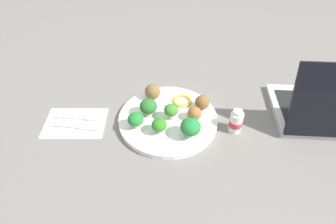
{
  "coord_description": "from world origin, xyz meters",
  "views": [
    {
      "loc": [
        -0.06,
        -0.57,
        0.57
      ],
      "look_at": [
        0.0,
        0.0,
        0.04
      ],
      "focal_mm": 30.12,
      "sensor_mm": 36.0,
      "label": 1
    }
  ],
  "objects_px": {
    "broccoli_floret_back_right": "(171,111)",
    "meatball_mid_right": "(153,92)",
    "yogurt_bottle": "(236,122)",
    "meatball_center": "(202,102)",
    "knife": "(76,126)",
    "plate": "(168,119)",
    "napkin": "(75,123)",
    "broccoli_floret_near_rim": "(159,125)",
    "laptop": "(335,109)",
    "broccoli_floret_far_rim": "(148,107)",
    "pepper_ring_back_left": "(182,101)",
    "meatball_far_rim": "(194,114)",
    "broccoli_floret_back_left": "(136,120)",
    "broccoli_floret_front_right": "(190,127)",
    "fork": "(79,117)"
  },
  "relations": [
    {
      "from": "broccoli_floret_near_rim",
      "to": "meatball_mid_right",
      "type": "distance_m",
      "value": 0.15
    },
    {
      "from": "knife",
      "to": "yogurt_bottle",
      "type": "relative_size",
      "value": 2.02
    },
    {
      "from": "meatball_far_rim",
      "to": "knife",
      "type": "bearing_deg",
      "value": 177.58
    },
    {
      "from": "broccoli_floret_far_rim",
      "to": "knife",
      "type": "bearing_deg",
      "value": -175.47
    },
    {
      "from": "plate",
      "to": "meatball_mid_right",
      "type": "height_order",
      "value": "meatball_mid_right"
    },
    {
      "from": "laptop",
      "to": "yogurt_bottle",
      "type": "bearing_deg",
      "value": -176.97
    },
    {
      "from": "meatball_far_rim",
      "to": "knife",
      "type": "height_order",
      "value": "meatball_far_rim"
    },
    {
      "from": "broccoli_floret_front_right",
      "to": "broccoli_floret_back_right",
      "type": "bearing_deg",
      "value": 120.38
    },
    {
      "from": "broccoli_floret_back_left",
      "to": "meatball_center",
      "type": "bearing_deg",
      "value": 17.12
    },
    {
      "from": "meatball_center",
      "to": "knife",
      "type": "distance_m",
      "value": 0.36
    },
    {
      "from": "broccoli_floret_front_right",
      "to": "pepper_ring_back_left",
      "type": "xyz_separation_m",
      "value": [
        0.0,
        0.14,
        -0.03
      ]
    },
    {
      "from": "meatball_far_rim",
      "to": "yogurt_bottle",
      "type": "bearing_deg",
      "value": -20.38
    },
    {
      "from": "meatball_mid_right",
      "to": "pepper_ring_back_left",
      "type": "relative_size",
      "value": 0.82
    },
    {
      "from": "broccoli_floret_near_rim",
      "to": "pepper_ring_back_left",
      "type": "height_order",
      "value": "broccoli_floret_near_rim"
    },
    {
      "from": "broccoli_floret_far_rim",
      "to": "broccoli_floret_near_rim",
      "type": "height_order",
      "value": "broccoli_floret_far_rim"
    },
    {
      "from": "plate",
      "to": "napkin",
      "type": "bearing_deg",
      "value": 175.8
    },
    {
      "from": "broccoli_floret_front_right",
      "to": "yogurt_bottle",
      "type": "bearing_deg",
      "value": 10.67
    },
    {
      "from": "broccoli_floret_back_right",
      "to": "meatball_mid_right",
      "type": "relative_size",
      "value": 1.03
    },
    {
      "from": "meatball_mid_right",
      "to": "knife",
      "type": "xyz_separation_m",
      "value": [
        -0.22,
        -0.09,
        -0.03
      ]
    },
    {
      "from": "broccoli_floret_near_rim",
      "to": "yogurt_bottle",
      "type": "distance_m",
      "value": 0.21
    },
    {
      "from": "broccoli_floret_back_right",
      "to": "plate",
      "type": "bearing_deg",
      "value": 140.93
    },
    {
      "from": "broccoli_floret_back_right",
      "to": "broccoli_floret_far_rim",
      "type": "bearing_deg",
      "value": 159.76
    },
    {
      "from": "meatball_center",
      "to": "knife",
      "type": "relative_size",
      "value": 0.29
    },
    {
      "from": "knife",
      "to": "laptop",
      "type": "xyz_separation_m",
      "value": [
        0.73,
        -0.04,
        0.03
      ]
    },
    {
      "from": "knife",
      "to": "plate",
      "type": "bearing_deg",
      "value": 0.02
    },
    {
      "from": "broccoli_floret_front_right",
      "to": "meatball_mid_right",
      "type": "xyz_separation_m",
      "value": [
        -0.09,
        0.17,
        -0.01
      ]
    },
    {
      "from": "broccoli_floret_back_right",
      "to": "meatball_center",
      "type": "height_order",
      "value": "broccoli_floret_back_right"
    },
    {
      "from": "pepper_ring_back_left",
      "to": "laptop",
      "type": "xyz_separation_m",
      "value": [
        0.42,
        -0.1,
        0.02
      ]
    },
    {
      "from": "meatball_far_rim",
      "to": "fork",
      "type": "bearing_deg",
      "value": 171.29
    },
    {
      "from": "pepper_ring_back_left",
      "to": "napkin",
      "type": "xyz_separation_m",
      "value": [
        -0.31,
        -0.04,
        -0.02
      ]
    },
    {
      "from": "broccoli_floret_back_left",
      "to": "knife",
      "type": "xyz_separation_m",
      "value": [
        -0.17,
        0.03,
        -0.04
      ]
    },
    {
      "from": "broccoli_floret_near_rim",
      "to": "meatball_far_rim",
      "type": "bearing_deg",
      "value": 22.41
    },
    {
      "from": "broccoli_floret_back_right",
      "to": "meatball_far_rim",
      "type": "xyz_separation_m",
      "value": [
        0.06,
        -0.01,
        -0.01
      ]
    },
    {
      "from": "yogurt_bottle",
      "to": "laptop",
      "type": "distance_m",
      "value": 0.29
    },
    {
      "from": "meatball_mid_right",
      "to": "laptop",
      "type": "bearing_deg",
      "value": -14.25
    },
    {
      "from": "broccoli_floret_near_rim",
      "to": "laptop",
      "type": "height_order",
      "value": "laptop"
    },
    {
      "from": "broccoli_floret_back_right",
      "to": "yogurt_bottle",
      "type": "height_order",
      "value": "yogurt_bottle"
    },
    {
      "from": "meatball_far_rim",
      "to": "laptop",
      "type": "bearing_deg",
      "value": -3.53
    },
    {
      "from": "broccoli_floret_far_rim",
      "to": "laptop",
      "type": "height_order",
      "value": "laptop"
    },
    {
      "from": "broccoli_floret_back_left",
      "to": "broccoli_floret_front_right",
      "type": "bearing_deg",
      "value": -19.01
    },
    {
      "from": "meatball_center",
      "to": "knife",
      "type": "height_order",
      "value": "meatball_center"
    },
    {
      "from": "laptop",
      "to": "broccoli_floret_back_right",
      "type": "bearing_deg",
      "value": 176.0
    },
    {
      "from": "broccoli_floret_far_rim",
      "to": "meatball_mid_right",
      "type": "relative_size",
      "value": 1.1
    },
    {
      "from": "broccoli_floret_front_right",
      "to": "fork",
      "type": "relative_size",
      "value": 0.47
    },
    {
      "from": "broccoli_floret_near_rim",
      "to": "broccoli_floret_back_right",
      "type": "relative_size",
      "value": 0.92
    },
    {
      "from": "pepper_ring_back_left",
      "to": "yogurt_bottle",
      "type": "distance_m",
      "value": 0.17
    },
    {
      "from": "napkin",
      "to": "fork",
      "type": "distance_m",
      "value": 0.02
    },
    {
      "from": "yogurt_bottle",
      "to": "meatball_center",
      "type": "bearing_deg",
      "value": 132.7
    },
    {
      "from": "plate",
      "to": "broccoli_floret_near_rim",
      "type": "xyz_separation_m",
      "value": [
        -0.03,
        -0.06,
        0.04
      ]
    },
    {
      "from": "broccoli_floret_front_right",
      "to": "broccoli_floret_far_rim",
      "type": "bearing_deg",
      "value": 137.56
    }
  ]
}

